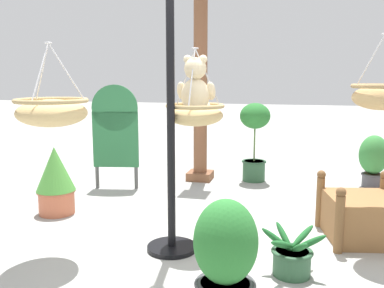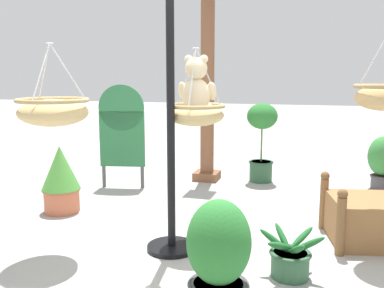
# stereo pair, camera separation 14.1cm
# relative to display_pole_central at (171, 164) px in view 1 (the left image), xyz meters

# --- Properties ---
(ground_plane) EXTENTS (40.00, 40.00, 0.00)m
(ground_plane) POSITION_rel_display_pole_central_xyz_m (0.18, -0.05, -0.78)
(ground_plane) COLOR #9E9E99
(display_pole_central) EXTENTS (0.44, 0.44, 2.49)m
(display_pole_central) POSITION_rel_display_pole_central_xyz_m (0.00, 0.00, 0.00)
(display_pole_central) COLOR black
(display_pole_central) RESTS_ON ground
(hanging_basket_with_teddy) EXTENTS (0.53, 0.53, 0.69)m
(hanging_basket_with_teddy) POSITION_rel_display_pole_central_xyz_m (0.15, 0.25, 0.42)
(hanging_basket_with_teddy) COLOR tan
(teddy_bear) EXTENTS (0.35, 0.32, 0.51)m
(teddy_bear) POSITION_rel_display_pole_central_xyz_m (0.15, 0.27, 0.64)
(teddy_bear) COLOR beige
(hanging_basket_left_high) EXTENTS (0.60, 0.60, 0.68)m
(hanging_basket_left_high) POSITION_rel_display_pole_central_xyz_m (-0.92, -0.33, 0.47)
(hanging_basket_left_high) COLOR tan
(hanging_basket_right_low) EXTENTS (0.49, 0.49, 0.63)m
(hanging_basket_right_low) POSITION_rel_display_pole_central_xyz_m (1.71, 0.41, 0.59)
(hanging_basket_right_low) COLOR tan
(greenhouse_pillar_left) EXTENTS (0.38, 0.38, 2.92)m
(greenhouse_pillar_left) POSITION_rel_display_pole_central_xyz_m (-0.33, 2.57, 0.63)
(greenhouse_pillar_left) COLOR brown
(greenhouse_pillar_left) RESTS_ON ground
(wooden_planter_box) EXTENTS (0.83, 0.85, 0.59)m
(wooden_planter_box) POSITION_rel_display_pole_central_xyz_m (1.67, 0.68, -0.55)
(wooden_planter_box) COLOR olive
(wooden_planter_box) RESTS_ON ground
(potted_plant_fern_front) EXTENTS (0.43, 0.43, 0.76)m
(potted_plant_fern_front) POSITION_rel_display_pole_central_xyz_m (-1.54, 0.65, -0.39)
(potted_plant_fern_front) COLOR #BC6042
(potted_plant_fern_front) RESTS_ON ground
(potted_plant_bushy_green) EXTENTS (0.39, 0.39, 0.73)m
(potted_plant_bushy_green) POSITION_rel_display_pole_central_xyz_m (2.09, 2.74, -0.38)
(potted_plant_bushy_green) COLOR #4C4C51
(potted_plant_bushy_green) RESTS_ON ground
(potted_plant_small_succulent) EXTENTS (0.44, 0.44, 1.15)m
(potted_plant_small_succulent) POSITION_rel_display_pole_central_xyz_m (0.45, 2.69, -0.09)
(potted_plant_small_succulent) COLOR #2D5638
(potted_plant_small_succulent) RESTS_ON ground
(potted_plant_conical_shrub) EXTENTS (0.51, 0.48, 0.37)m
(potted_plant_conical_shrub) POSITION_rel_display_pole_central_xyz_m (1.04, -0.23, -0.63)
(potted_plant_conical_shrub) COLOR #2D5638
(potted_plant_conical_shrub) RESTS_ON ground
(potted_plant_trailing_ivy) EXTENTS (0.41, 0.41, 0.78)m
(potted_plant_trailing_ivy) POSITION_rel_display_pole_central_xyz_m (0.63, -0.93, -0.38)
(potted_plant_trailing_ivy) COLOR #4C4C51
(potted_plant_trailing_ivy) RESTS_ON ground
(display_sign_board) EXTENTS (0.62, 0.16, 1.42)m
(display_sign_board) POSITION_rel_display_pole_central_xyz_m (-1.33, 1.81, 0.06)
(display_sign_board) COLOR #286B3D
(display_sign_board) RESTS_ON ground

